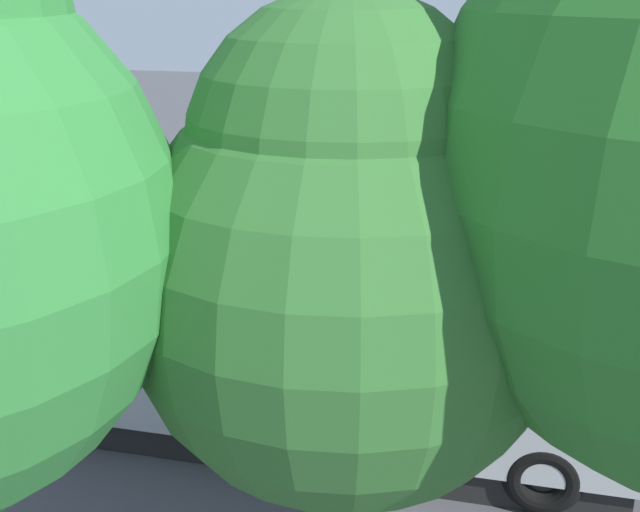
% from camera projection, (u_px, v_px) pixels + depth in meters
% --- Properties ---
extents(ground_plane, '(80.00, 80.00, 0.00)m').
position_uv_depth(ground_plane, '(417.00, 307.00, 15.87)').
color(ground_plane, '#4C4C51').
extents(tour_bus, '(9.65, 2.61, 3.25)m').
position_uv_depth(tour_bus, '(295.00, 325.00, 10.99)').
color(tour_bus, '#B7BABF').
rests_on(tour_bus, ground_plane).
extents(spectator_far_left, '(0.58, 0.33, 1.79)m').
position_uv_depth(spectator_far_left, '(433.00, 296.00, 13.55)').
color(spectator_far_left, black).
rests_on(spectator_far_left, ground_plane).
extents(spectator_left, '(0.57, 0.32, 1.76)m').
position_uv_depth(spectator_left, '(363.00, 293.00, 13.71)').
color(spectator_left, black).
rests_on(spectator_left, ground_plane).
extents(spectator_centre, '(0.58, 0.37, 1.79)m').
position_uv_depth(spectator_centre, '(288.00, 289.00, 13.85)').
color(spectator_centre, '#473823').
rests_on(spectator_centre, ground_plane).
extents(parked_motorcycle_silver, '(2.05, 0.58, 0.99)m').
position_uv_depth(parked_motorcycle_silver, '(521.00, 363.00, 12.48)').
color(parked_motorcycle_silver, black).
rests_on(parked_motorcycle_silver, ground_plane).
extents(stunt_motorcycle, '(2.05, 0.60, 1.63)m').
position_uv_depth(stunt_motorcycle, '(251.00, 221.00, 18.14)').
color(stunt_motorcycle, black).
rests_on(stunt_motorcycle, ground_plane).
extents(traffic_cone, '(0.34, 0.34, 0.63)m').
position_uv_depth(traffic_cone, '(366.00, 248.00, 18.43)').
color(traffic_cone, orange).
rests_on(traffic_cone, ground_plane).
extents(tree_left, '(3.14, 3.14, 6.13)m').
position_uv_depth(tree_left, '(345.00, 256.00, 5.59)').
color(tree_left, '#51381E').
rests_on(tree_left, ground_plane).
extents(bay_line_a, '(0.15, 4.08, 0.01)m').
position_uv_depth(bay_line_a, '(587.00, 289.00, 16.79)').
color(bay_line_a, white).
rests_on(bay_line_a, ground_plane).
extents(bay_line_b, '(0.15, 3.70, 0.01)m').
position_uv_depth(bay_line_b, '(444.00, 277.00, 17.46)').
color(bay_line_b, white).
rests_on(bay_line_b, ground_plane).
extents(bay_line_c, '(0.16, 4.79, 0.01)m').
position_uv_depth(bay_line_c, '(312.00, 266.00, 18.14)').
color(bay_line_c, white).
rests_on(bay_line_c, ground_plane).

